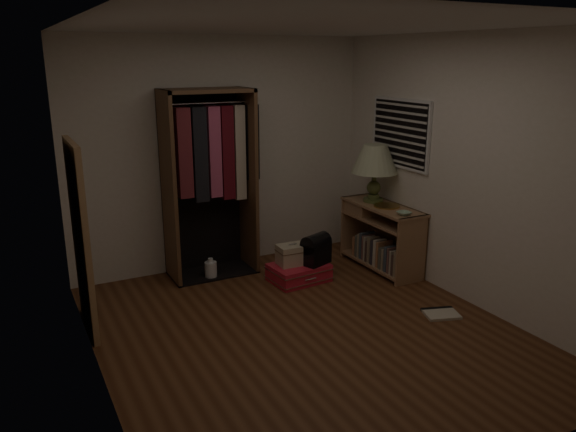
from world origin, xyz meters
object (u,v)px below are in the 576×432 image
object	(u,v)px
floor_mirror	(81,238)
pink_suitcase	(299,272)
open_wardrobe	(210,167)
console_bookshelf	(380,234)
black_bag	(316,249)
table_lamp	(375,160)
train_case	(293,254)
white_jug	(211,270)

from	to	relation	value
floor_mirror	pink_suitcase	xyz separation A→B (m)	(2.21, 0.09, -0.75)
pink_suitcase	open_wardrobe	bearing A→B (deg)	132.50
console_bookshelf	black_bag	world-z (taller)	console_bookshelf
console_bookshelf	black_bag	xyz separation A→B (m)	(-0.86, -0.00, -0.04)
open_wardrobe	black_bag	distance (m)	1.45
black_bag	table_lamp	world-z (taller)	table_lamp
console_bookshelf	floor_mirror	size ratio (longest dim) A/B	0.66
train_case	floor_mirror	bearing A→B (deg)	-174.66
open_wardrobe	console_bookshelf	bearing A→B (deg)	-22.79
pink_suitcase	train_case	bearing A→B (deg)	140.56
floor_mirror	train_case	xyz separation A→B (m)	(2.15, 0.13, -0.55)
open_wardrobe	table_lamp	bearing A→B (deg)	-18.09
open_wardrobe	black_bag	bearing A→B (deg)	-39.38
pink_suitcase	train_case	distance (m)	0.22
console_bookshelf	table_lamp	distance (m)	0.85
table_lamp	pink_suitcase	bearing A→B (deg)	-174.23
console_bookshelf	open_wardrobe	world-z (taller)	open_wardrobe
black_bag	white_jug	xyz separation A→B (m)	(-1.01, 0.57, -0.26)
pink_suitcase	white_jug	distance (m)	0.98
black_bag	white_jug	size ratio (longest dim) A/B	1.54
pink_suitcase	black_bag	xyz separation A→B (m)	(0.18, -0.06, 0.27)
train_case	console_bookshelf	bearing A→B (deg)	-3.30
floor_mirror	train_case	distance (m)	2.22
console_bookshelf	train_case	size ratio (longest dim) A/B	3.36
pink_suitcase	white_jug	xyz separation A→B (m)	(-0.83, 0.51, 0.00)
floor_mirror	console_bookshelf	bearing A→B (deg)	0.49
table_lamp	floor_mirror	bearing A→B (deg)	-176.62
floor_mirror	pink_suitcase	size ratio (longest dim) A/B	2.59
train_case	table_lamp	distance (m)	1.44
open_wardrobe	white_jug	world-z (taller)	open_wardrobe
black_bag	white_jug	world-z (taller)	black_bag
open_wardrobe	train_case	xyz separation A→B (m)	(0.67, -0.64, -0.91)
open_wardrobe	pink_suitcase	xyz separation A→B (m)	(0.73, -0.68, -1.12)
train_case	white_jug	size ratio (longest dim) A/B	1.43
open_wardrobe	train_case	world-z (taller)	open_wardrobe
open_wardrobe	table_lamp	size ratio (longest dim) A/B	3.10
black_bag	white_jug	bearing A→B (deg)	129.56
table_lamp	white_jug	bearing A→B (deg)	167.64
console_bookshelf	train_case	world-z (taller)	console_bookshelf
console_bookshelf	open_wardrobe	distance (m)	2.08
pink_suitcase	table_lamp	distance (m)	1.54
console_bookshelf	train_case	xyz separation A→B (m)	(-1.09, 0.10, -0.10)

